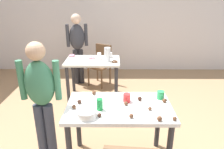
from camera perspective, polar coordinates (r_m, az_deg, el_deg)
The scene contains 29 objects.
wall_back at distance 5.43m, azimuth 1.30°, elevation 14.66°, with size 6.40×0.10×2.60m, color silver.
dining_table_near at distance 2.37m, azimuth 1.84°, elevation -10.78°, with size 1.13×0.68×0.75m.
dining_table_far at distance 3.95m, azimuth -5.15°, elevation 2.17°, with size 0.98×0.65×0.75m.
chair_far_table at distance 4.61m, azimuth -2.94°, elevation 3.34°, with size 0.55×0.55×0.87m.
person_girl_near at distance 2.44m, azimuth -18.49°, elevation -5.13°, with size 0.45×0.20×1.44m.
person_adult_far at distance 4.58m, azimuth -9.29°, elevation 8.27°, with size 0.45×0.27×1.51m.
mixing_bowl at distance 2.11m, azimuth -6.83°, elevation -10.41°, with size 0.20×0.20×0.07m, color white.
soda_can at distance 2.21m, azimuth -3.33°, elevation -8.02°, with size 0.07×0.07×0.12m, color #198438.
fork_near at distance 2.32m, azimuth 7.10°, elevation -8.36°, with size 0.17×0.02×0.01m, color silver.
cup_near_0 at distance 2.49m, azimuth 12.91°, elevation -5.38°, with size 0.08×0.08×0.09m, color green.
cup_near_1 at distance 2.38m, azimuth 3.99°, elevation -6.25°, with size 0.08×0.08×0.09m, color red.
cake_ball_0 at distance 2.55m, azimuth -4.87°, elevation -4.90°, with size 0.05×0.05×0.05m, color brown.
cake_ball_1 at distance 2.11m, azimuth -3.38°, elevation -10.82°, with size 0.04×0.04×0.04m, color #3D2319.
cake_ball_2 at distance 2.37m, azimuth -8.78°, elevation -7.23°, with size 0.05×0.05×0.05m, color #3D2319.
cake_ball_3 at distance 2.31m, azimuth 3.78°, elevation -7.75°, with size 0.04×0.04×0.04m, color brown.
cake_ball_4 at distance 2.42m, azimuth 7.46°, elevation -6.44°, with size 0.05×0.05×0.05m, color #3D2319.
cake_ball_5 at distance 2.43m, azimuth 13.91°, elevation -6.81°, with size 0.05×0.05×0.05m, color brown.
cake_ball_6 at distance 2.63m, azimuth 13.32°, elevation -4.57°, with size 0.05×0.05×0.05m, color brown.
cake_ball_7 at distance 2.10m, azimuth 5.20°, elevation -11.01°, with size 0.04×0.04×0.04m, color brown.
cake_ball_8 at distance 2.28m, azimuth -10.16°, elevation -8.53°, with size 0.04×0.04×0.04m, color brown.
cake_ball_9 at distance 2.25m, azimuth 10.16°, elevation -8.98°, with size 0.04×0.04×0.04m, color brown.
cake_ball_10 at distance 2.09m, azimuth 12.64°, elevation -11.48°, with size 0.05×0.05×0.05m, color brown.
cake_ball_11 at distance 2.14m, azimuth 16.47°, elevation -11.30°, with size 0.04×0.04×0.04m, color brown.
pitcher_far at distance 3.79m, azimuth -1.25°, elevation 5.42°, with size 0.11×0.11×0.25m, color white.
cup_far_0 at distance 4.04m, azimuth -0.55°, elevation 5.28°, with size 0.08×0.08×0.10m, color white.
cup_far_1 at distance 3.95m, azimuth -3.49°, elevation 5.02°, with size 0.08×0.08×0.12m, color white.
donut_far_0 at distance 3.74m, azimuth 0.76°, elevation 3.50°, with size 0.10×0.10×0.03m, color brown.
donut_far_1 at distance 4.00m, azimuth -5.53°, elevation 4.60°, with size 0.13×0.13×0.04m, color pink.
donut_far_2 at distance 4.18m, azimuth -10.75°, elevation 5.02°, with size 0.12×0.12×0.04m, color pink.
Camera 1 is at (-0.08, -2.20, 1.87)m, focal length 34.05 mm.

